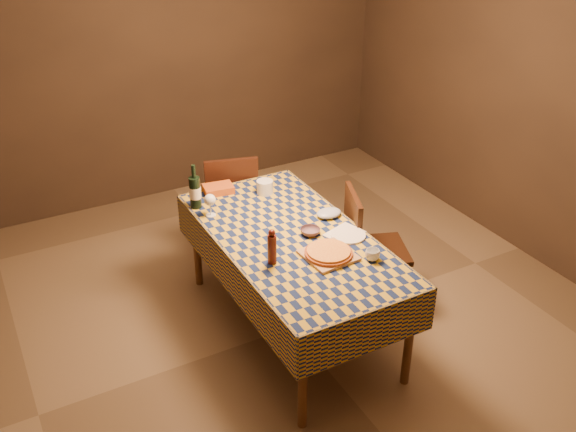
{
  "coord_description": "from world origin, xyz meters",
  "views": [
    {
      "loc": [
        -1.75,
        -3.19,
        2.98
      ],
      "look_at": [
        0.0,
        0.05,
        0.9
      ],
      "focal_mm": 40.0,
      "sensor_mm": 36.0,
      "label": 1
    }
  ],
  "objects_px": {
    "dining_table": "(292,246)",
    "chair_far": "(231,199)",
    "wine_bottle": "(195,192)",
    "bowl": "(310,231)",
    "cutting_board": "(328,255)",
    "pizza": "(329,252)",
    "chair_right": "(367,243)",
    "white_plate": "(348,235)"
  },
  "relations": [
    {
      "from": "dining_table",
      "to": "chair_far",
      "type": "bearing_deg",
      "value": 87.98
    },
    {
      "from": "wine_bottle",
      "to": "bowl",
      "type": "bearing_deg",
      "value": -53.5
    },
    {
      "from": "cutting_board",
      "to": "pizza",
      "type": "bearing_deg",
      "value": 90.0
    },
    {
      "from": "dining_table",
      "to": "chair_right",
      "type": "height_order",
      "value": "chair_right"
    },
    {
      "from": "white_plate",
      "to": "chair_right",
      "type": "xyz_separation_m",
      "value": [
        0.3,
        0.19,
        -0.25
      ]
    },
    {
      "from": "pizza",
      "to": "chair_far",
      "type": "height_order",
      "value": "chair_far"
    },
    {
      "from": "cutting_board",
      "to": "wine_bottle",
      "type": "relative_size",
      "value": 0.9
    },
    {
      "from": "wine_bottle",
      "to": "chair_far",
      "type": "height_order",
      "value": "wine_bottle"
    },
    {
      "from": "bowl",
      "to": "wine_bottle",
      "type": "relative_size",
      "value": 0.4
    },
    {
      "from": "bowl",
      "to": "chair_far",
      "type": "xyz_separation_m",
      "value": [
        -0.08,
        1.14,
        -0.27
      ]
    },
    {
      "from": "bowl",
      "to": "wine_bottle",
      "type": "xyz_separation_m",
      "value": [
        -0.53,
        0.72,
        0.1
      ]
    },
    {
      "from": "bowl",
      "to": "chair_far",
      "type": "height_order",
      "value": "chair_far"
    },
    {
      "from": "white_plate",
      "to": "chair_far",
      "type": "relative_size",
      "value": 0.25
    },
    {
      "from": "pizza",
      "to": "wine_bottle",
      "type": "height_order",
      "value": "wine_bottle"
    },
    {
      "from": "dining_table",
      "to": "cutting_board",
      "type": "relative_size",
      "value": 6.18
    },
    {
      "from": "bowl",
      "to": "chair_right",
      "type": "distance_m",
      "value": 0.58
    },
    {
      "from": "pizza",
      "to": "chair_right",
      "type": "xyz_separation_m",
      "value": [
        0.55,
        0.34,
        -0.28
      ]
    },
    {
      "from": "white_plate",
      "to": "chair_far",
      "type": "distance_m",
      "value": 1.34
    },
    {
      "from": "bowl",
      "to": "wine_bottle",
      "type": "height_order",
      "value": "wine_bottle"
    },
    {
      "from": "cutting_board",
      "to": "bowl",
      "type": "xyz_separation_m",
      "value": [
        0.04,
        0.29,
        0.01
      ]
    },
    {
      "from": "pizza",
      "to": "chair_far",
      "type": "xyz_separation_m",
      "value": [
        -0.05,
        1.43,
        -0.28
      ]
    },
    {
      "from": "pizza",
      "to": "white_plate",
      "type": "height_order",
      "value": "pizza"
    },
    {
      "from": "cutting_board",
      "to": "pizza",
      "type": "distance_m",
      "value": 0.02
    },
    {
      "from": "bowl",
      "to": "white_plate",
      "type": "relative_size",
      "value": 0.57
    },
    {
      "from": "dining_table",
      "to": "chair_right",
      "type": "distance_m",
      "value": 0.66
    },
    {
      "from": "dining_table",
      "to": "pizza",
      "type": "distance_m",
      "value": 0.36
    },
    {
      "from": "cutting_board",
      "to": "bowl",
      "type": "height_order",
      "value": "bowl"
    },
    {
      "from": "bowl",
      "to": "pizza",
      "type": "bearing_deg",
      "value": -97.16
    },
    {
      "from": "dining_table",
      "to": "wine_bottle",
      "type": "xyz_separation_m",
      "value": [
        -0.41,
        0.68,
        0.2
      ]
    },
    {
      "from": "chair_right",
      "to": "bowl",
      "type": "bearing_deg",
      "value": -174.59
    },
    {
      "from": "white_plate",
      "to": "chair_far",
      "type": "height_order",
      "value": "chair_far"
    },
    {
      "from": "bowl",
      "to": "chair_right",
      "type": "height_order",
      "value": "chair_right"
    },
    {
      "from": "bowl",
      "to": "cutting_board",
      "type": "bearing_deg",
      "value": -97.16
    },
    {
      "from": "wine_bottle",
      "to": "chair_far",
      "type": "distance_m",
      "value": 0.72
    },
    {
      "from": "white_plate",
      "to": "chair_right",
      "type": "distance_m",
      "value": 0.43
    },
    {
      "from": "cutting_board",
      "to": "wine_bottle",
      "type": "xyz_separation_m",
      "value": [
        -0.49,
        1.01,
        0.11
      ]
    },
    {
      "from": "wine_bottle",
      "to": "chair_right",
      "type": "relative_size",
      "value": 0.36
    },
    {
      "from": "dining_table",
      "to": "cutting_board",
      "type": "distance_m",
      "value": 0.35
    },
    {
      "from": "wine_bottle",
      "to": "white_plate",
      "type": "xyz_separation_m",
      "value": [
        0.74,
        -0.86,
        -0.12
      ]
    },
    {
      "from": "cutting_board",
      "to": "chair_far",
      "type": "distance_m",
      "value": 1.46
    },
    {
      "from": "dining_table",
      "to": "bowl",
      "type": "height_order",
      "value": "bowl"
    },
    {
      "from": "bowl",
      "to": "wine_bottle",
      "type": "bearing_deg",
      "value": 126.5
    }
  ]
}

